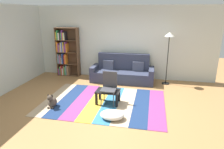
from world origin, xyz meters
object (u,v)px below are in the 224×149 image
object	(u,v)px
bookshelf	(65,53)
dog	(52,102)
coffee_table	(108,93)
standing_lamp	(169,41)
tv_remote	(105,90)
folding_chair	(109,85)
couch	(123,72)
pouf	(112,115)

from	to	relation	value
bookshelf	dog	xyz separation A→B (m)	(0.82, -2.78, -0.74)
dog	coffee_table	bearing A→B (deg)	21.12
coffee_table	standing_lamp	bearing A→B (deg)	50.00
coffee_table	dog	distance (m)	1.52
standing_lamp	tv_remote	xyz separation A→B (m)	(-1.76, -1.99, -1.12)
tv_remote	standing_lamp	bearing A→B (deg)	83.03
folding_chair	couch	bearing A→B (deg)	141.10
bookshelf	coffee_table	world-z (taller)	bookshelf
standing_lamp	folding_chair	distance (m)	2.74
standing_lamp	bookshelf	bearing A→B (deg)	176.33
couch	standing_lamp	distance (m)	1.96
coffee_table	tv_remote	distance (m)	0.13
couch	dog	world-z (taller)	couch
folding_chair	pouf	bearing A→B (deg)	-20.05
dog	folding_chair	size ratio (longest dim) A/B	0.44
standing_lamp	tv_remote	bearing A→B (deg)	-131.56
bookshelf	standing_lamp	distance (m)	3.96
bookshelf	folding_chair	distance (m)	3.19
standing_lamp	folding_chair	bearing A→B (deg)	-129.68
couch	dog	bearing A→B (deg)	-121.30
bookshelf	dog	bearing A→B (deg)	-73.60
couch	bookshelf	size ratio (longest dim) A/B	1.19
couch	pouf	bearing A→B (deg)	-86.27
pouf	tv_remote	xyz separation A→B (m)	(-0.38, 0.83, 0.29)
dog	folding_chair	world-z (taller)	folding_chair
coffee_table	folding_chair	bearing A→B (deg)	27.72
standing_lamp	pouf	bearing A→B (deg)	-116.08
tv_remote	folding_chair	world-z (taller)	folding_chair
pouf	couch	bearing A→B (deg)	93.73
bookshelf	tv_remote	bearing A→B (deg)	-46.26
tv_remote	bookshelf	bearing A→B (deg)	168.33
couch	pouf	size ratio (longest dim) A/B	3.92
tv_remote	coffee_table	bearing A→B (deg)	34.56
coffee_table	tv_remote	bearing A→B (deg)	179.97
coffee_table	pouf	bearing A→B (deg)	-70.90
standing_lamp	dog	bearing A→B (deg)	-140.59
coffee_table	standing_lamp	distance (m)	2.86
tv_remote	pouf	bearing A→B (deg)	-30.74
couch	tv_remote	size ratio (longest dim) A/B	15.07
pouf	standing_lamp	world-z (taller)	standing_lamp
bookshelf	coffee_table	distance (m)	3.22
bookshelf	coffee_table	size ratio (longest dim) A/B	2.94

